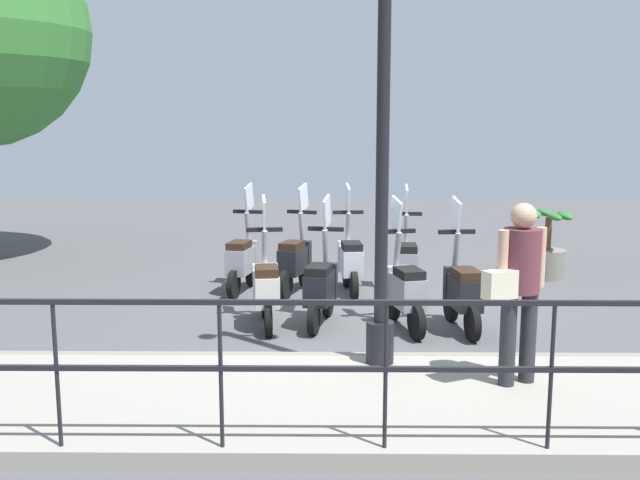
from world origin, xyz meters
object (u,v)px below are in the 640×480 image
at_px(scooter_near_2, 321,286).
at_px(scooter_near_3, 266,287).
at_px(scooter_near_0, 462,290).
at_px(scooter_far_0, 406,262).
at_px(scooter_far_1, 350,260).
at_px(scooter_near_1, 404,290).
at_px(pedestrian_with_bag, 519,280).
at_px(potted_palm, 547,250).
at_px(scooter_far_2, 295,259).
at_px(scooter_far_3, 243,259).
at_px(lamp_post_near, 382,163).

bearing_deg(scooter_near_2, scooter_near_3, 107.39).
xyz_separation_m(scooter_near_0, scooter_far_0, (1.67, 0.46, 0.00)).
xyz_separation_m(scooter_near_0, scooter_near_2, (0.21, 1.64, 0.00)).
bearing_deg(scooter_far_1, scooter_near_1, -167.88).
distance_m(scooter_near_2, scooter_far_1, 1.66).
relative_size(pedestrian_with_bag, scooter_near_3, 1.03).
distance_m(potted_palm, scooter_far_1, 3.28).
relative_size(scooter_near_0, scooter_near_2, 1.00).
xyz_separation_m(scooter_near_2, scooter_far_2, (1.66, 0.38, 0.00)).
bearing_deg(scooter_near_3, scooter_far_1, -39.65).
xyz_separation_m(scooter_far_2, scooter_far_3, (0.01, 0.76, 0.00)).
relative_size(lamp_post_near, scooter_far_2, 2.78).
relative_size(scooter_near_1, scooter_far_2, 1.00).
bearing_deg(scooter_near_3, scooter_far_3, 7.92).
xyz_separation_m(potted_palm, scooter_near_1, (-2.84, 2.53, 0.04)).
relative_size(lamp_post_near, scooter_near_3, 2.78).
bearing_deg(scooter_near_0, scooter_far_3, 48.83).
bearing_deg(scooter_near_2, scooter_far_1, -2.43).
distance_m(scooter_near_0, scooter_near_3, 2.29).
height_order(pedestrian_with_bag, scooter_near_3, pedestrian_with_bag).
xyz_separation_m(lamp_post_near, scooter_near_3, (1.70, 1.22, -1.56)).
distance_m(lamp_post_near, pedestrian_with_bag, 1.59).
distance_m(lamp_post_near, scooter_far_0, 3.63).
xyz_separation_m(potted_palm, scooter_far_1, (-1.05, 3.10, 0.04)).
bearing_deg(scooter_far_0, lamp_post_near, 172.92).
relative_size(potted_palm, scooter_far_3, 0.69).
xyz_separation_m(pedestrian_with_bag, scooter_near_0, (2.10, 0.08, -0.60)).
bearing_deg(lamp_post_near, potted_palm, -33.43).
xyz_separation_m(scooter_near_3, scooter_far_2, (1.72, -0.27, 0.00)).
height_order(scooter_near_2, scooter_far_2, same).
distance_m(lamp_post_near, scooter_far_1, 3.73).
xyz_separation_m(pedestrian_with_bag, scooter_far_2, (3.97, 2.10, -0.60)).
distance_m(pedestrian_with_bag, scooter_near_2, 2.94).
bearing_deg(potted_palm, scooter_near_3, 123.35).
bearing_deg(scooter_far_0, scooter_far_3, 88.18).
relative_size(scooter_near_3, scooter_far_1, 1.00).
distance_m(scooter_near_2, scooter_near_3, 0.65).
bearing_deg(scooter_far_2, lamp_post_near, -146.71).
height_order(scooter_near_3, scooter_far_0, same).
bearing_deg(scooter_near_3, scooter_far_2, -16.61).
height_order(scooter_near_0, scooter_near_1, same).
distance_m(scooter_near_0, scooter_far_2, 2.75).
xyz_separation_m(lamp_post_near, pedestrian_with_bag, (-0.54, -1.14, -0.97)).
distance_m(scooter_near_1, scooter_near_2, 0.99).
xyz_separation_m(pedestrian_with_bag, scooter_near_3, (2.24, 2.37, -0.60)).
bearing_deg(scooter_near_1, scooter_far_1, 3.67).
bearing_deg(scooter_near_2, scooter_far_0, -27.46).
xyz_separation_m(scooter_near_0, scooter_near_3, (0.15, 2.29, 0.00)).
relative_size(scooter_near_1, scooter_near_2, 1.00).
height_order(scooter_near_0, scooter_near_3, same).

